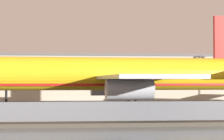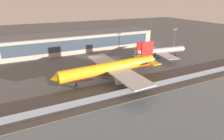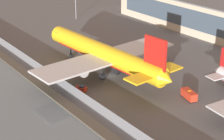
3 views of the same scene
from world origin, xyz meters
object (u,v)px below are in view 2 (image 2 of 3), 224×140
at_px(baggage_tug, 136,87).
at_px(ops_van, 147,64).
at_px(cargo_jet_yellow, 112,68).
at_px(apron_light_mast_apron_west, 174,41).
at_px(passenger_jet_silver, 160,51).

height_order(baggage_tug, ops_van, ops_van).
distance_m(cargo_jet_yellow, apron_light_mast_apron_west, 59.02).
xyz_separation_m(passenger_jet_silver, apron_light_mast_apron_west, (11.03, -0.10, 6.15)).
bearing_deg(cargo_jet_yellow, ops_van, 17.33).
height_order(cargo_jet_yellow, baggage_tug, cargo_jet_yellow).
height_order(passenger_jet_silver, apron_light_mast_apron_west, apron_light_mast_apron_west).
height_order(cargo_jet_yellow, passenger_jet_silver, cargo_jet_yellow).
relative_size(cargo_jet_yellow, ops_van, 10.11).
xyz_separation_m(passenger_jet_silver, ops_van, (-17.64, -10.32, -3.33)).
height_order(passenger_jet_silver, baggage_tug, passenger_jet_silver).
bearing_deg(baggage_tug, ops_van, 44.71).
bearing_deg(passenger_jet_silver, apron_light_mast_apron_west, -0.51).
bearing_deg(apron_light_mast_apron_west, ops_van, -160.37).
relative_size(cargo_jet_yellow, apron_light_mast_apron_west, 2.97).
bearing_deg(apron_light_mast_apron_west, cargo_jet_yellow, -161.48).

